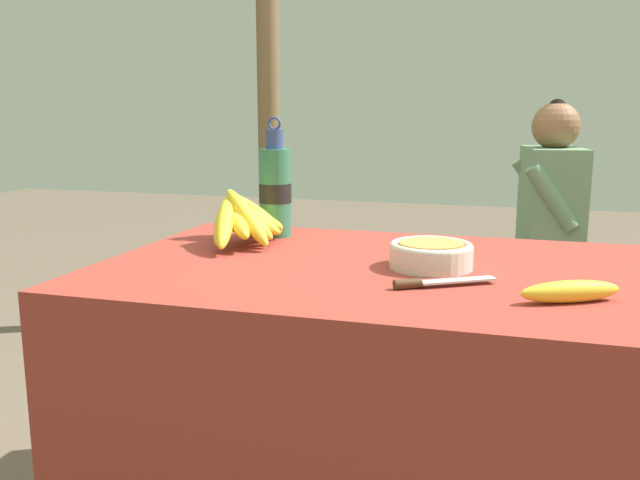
{
  "coord_description": "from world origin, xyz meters",
  "views": [
    {
      "loc": [
        0.23,
        -1.45,
        1.04
      ],
      "look_at": [
        -0.22,
        0.05,
        0.74
      ],
      "focal_mm": 38.0,
      "sensor_mm": 36.0,
      "label": 1
    }
  ],
  "objects_px": {
    "loose_banana_front": "(570,291)",
    "knife": "(430,282)",
    "banana_bunch_green": "(373,250)",
    "support_post_near": "(268,75)",
    "seated_vendor": "(538,224)",
    "serving_bowl": "(431,253)",
    "banana_bunch_ripe": "(243,217)",
    "water_bottle": "(275,190)",
    "wooden_bench": "(476,287)"
  },
  "relations": [
    {
      "from": "loose_banana_front",
      "to": "knife",
      "type": "xyz_separation_m",
      "value": [
        -0.26,
        0.03,
        -0.01
      ]
    },
    {
      "from": "knife",
      "to": "banana_bunch_green",
      "type": "xyz_separation_m",
      "value": [
        -0.41,
        1.44,
        -0.25
      ]
    },
    {
      "from": "banana_bunch_green",
      "to": "support_post_near",
      "type": "xyz_separation_m",
      "value": [
        -0.61,
        0.4,
        0.74
      ]
    },
    {
      "from": "loose_banana_front",
      "to": "seated_vendor",
      "type": "xyz_separation_m",
      "value": [
        -0.02,
        1.43,
        -0.11
      ]
    },
    {
      "from": "loose_banana_front",
      "to": "banana_bunch_green",
      "type": "bearing_deg",
      "value": 114.54
    },
    {
      "from": "serving_bowl",
      "to": "loose_banana_front",
      "type": "height_order",
      "value": "serving_bowl"
    },
    {
      "from": "loose_banana_front",
      "to": "support_post_near",
      "type": "height_order",
      "value": "support_post_near"
    },
    {
      "from": "banana_bunch_ripe",
      "to": "banana_bunch_green",
      "type": "height_order",
      "value": "banana_bunch_ripe"
    },
    {
      "from": "water_bottle",
      "to": "banana_bunch_green",
      "type": "xyz_separation_m",
      "value": [
        0.06,
        1.01,
        -0.37
      ]
    },
    {
      "from": "banana_bunch_ripe",
      "to": "support_post_near",
      "type": "bearing_deg",
      "value": 108.22
    },
    {
      "from": "water_bottle",
      "to": "loose_banana_front",
      "type": "distance_m",
      "value": 0.87
    },
    {
      "from": "banana_bunch_green",
      "to": "water_bottle",
      "type": "bearing_deg",
      "value": -93.66
    },
    {
      "from": "banana_bunch_ripe",
      "to": "seated_vendor",
      "type": "distance_m",
      "value": 1.35
    },
    {
      "from": "knife",
      "to": "seated_vendor",
      "type": "distance_m",
      "value": 1.42
    },
    {
      "from": "wooden_bench",
      "to": "banana_bunch_green",
      "type": "distance_m",
      "value": 0.45
    },
    {
      "from": "banana_bunch_ripe",
      "to": "support_post_near",
      "type": "distance_m",
      "value": 1.69
    },
    {
      "from": "loose_banana_front",
      "to": "wooden_bench",
      "type": "relative_size",
      "value": 0.11
    },
    {
      "from": "wooden_bench",
      "to": "seated_vendor",
      "type": "xyz_separation_m",
      "value": [
        0.22,
        -0.04,
        0.28
      ]
    },
    {
      "from": "serving_bowl",
      "to": "water_bottle",
      "type": "distance_m",
      "value": 0.54
    },
    {
      "from": "seated_vendor",
      "to": "banana_bunch_green",
      "type": "bearing_deg",
      "value": -12.07
    },
    {
      "from": "loose_banana_front",
      "to": "seated_vendor",
      "type": "distance_m",
      "value": 1.43
    },
    {
      "from": "support_post_near",
      "to": "water_bottle",
      "type": "bearing_deg",
      "value": -68.75
    },
    {
      "from": "banana_bunch_ripe",
      "to": "knife",
      "type": "relative_size",
      "value": 1.77
    },
    {
      "from": "seated_vendor",
      "to": "banana_bunch_green",
      "type": "height_order",
      "value": "seated_vendor"
    },
    {
      "from": "water_bottle",
      "to": "loose_banana_front",
      "type": "height_order",
      "value": "water_bottle"
    },
    {
      "from": "water_bottle",
      "to": "support_post_near",
      "type": "distance_m",
      "value": 1.55
    },
    {
      "from": "seated_vendor",
      "to": "wooden_bench",
      "type": "bearing_deg",
      "value": -18.14
    },
    {
      "from": "banana_bunch_green",
      "to": "banana_bunch_ripe",
      "type": "bearing_deg",
      "value": -94.96
    },
    {
      "from": "serving_bowl",
      "to": "banana_bunch_green",
      "type": "height_order",
      "value": "serving_bowl"
    },
    {
      "from": "banana_bunch_ripe",
      "to": "seated_vendor",
      "type": "xyz_separation_m",
      "value": [
        0.75,
        1.11,
        -0.16
      ]
    },
    {
      "from": "loose_banana_front",
      "to": "banana_bunch_green",
      "type": "relative_size",
      "value": 0.65
    },
    {
      "from": "banana_bunch_ripe",
      "to": "banana_bunch_green",
      "type": "relative_size",
      "value": 1.17
    },
    {
      "from": "knife",
      "to": "wooden_bench",
      "type": "xyz_separation_m",
      "value": [
        0.01,
        1.43,
        -0.38
      ]
    },
    {
      "from": "banana_bunch_green",
      "to": "seated_vendor",
      "type": "bearing_deg",
      "value": -3.71
    },
    {
      "from": "knife",
      "to": "banana_bunch_green",
      "type": "relative_size",
      "value": 0.66
    },
    {
      "from": "water_bottle",
      "to": "wooden_bench",
      "type": "bearing_deg",
      "value": 63.89
    },
    {
      "from": "wooden_bench",
      "to": "banana_bunch_green",
      "type": "relative_size",
      "value": 5.73
    },
    {
      "from": "wooden_bench",
      "to": "banana_bunch_green",
      "type": "bearing_deg",
      "value": 179.49
    },
    {
      "from": "knife",
      "to": "seated_vendor",
      "type": "relative_size",
      "value": 0.18
    },
    {
      "from": "banana_bunch_ripe",
      "to": "serving_bowl",
      "type": "distance_m",
      "value": 0.51
    },
    {
      "from": "banana_bunch_ripe",
      "to": "serving_bowl",
      "type": "bearing_deg",
      "value": -13.04
    },
    {
      "from": "banana_bunch_ripe",
      "to": "water_bottle",
      "type": "height_order",
      "value": "water_bottle"
    },
    {
      "from": "water_bottle",
      "to": "support_post_near",
      "type": "height_order",
      "value": "support_post_near"
    },
    {
      "from": "loose_banana_front",
      "to": "support_post_near",
      "type": "xyz_separation_m",
      "value": [
        -1.28,
        1.87,
        0.48
      ]
    },
    {
      "from": "loose_banana_front",
      "to": "knife",
      "type": "relative_size",
      "value": 0.98
    },
    {
      "from": "knife",
      "to": "wooden_bench",
      "type": "height_order",
      "value": "knife"
    },
    {
      "from": "knife",
      "to": "support_post_near",
      "type": "xyz_separation_m",
      "value": [
        -1.03,
        1.83,
        0.49
      ]
    },
    {
      "from": "banana_bunch_green",
      "to": "serving_bowl",
      "type": "bearing_deg",
      "value": -72.74
    },
    {
      "from": "seated_vendor",
      "to": "support_post_near",
      "type": "xyz_separation_m",
      "value": [
        -1.26,
        0.44,
        0.59
      ]
    },
    {
      "from": "loose_banana_front",
      "to": "banana_bunch_green",
      "type": "distance_m",
      "value": 1.64
    }
  ]
}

